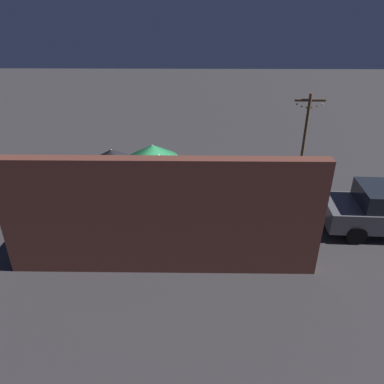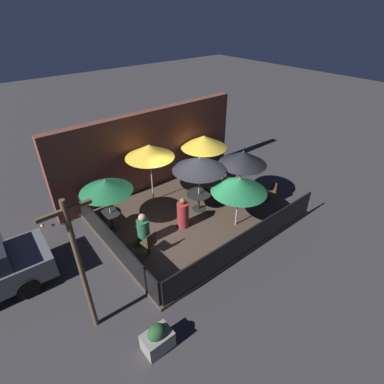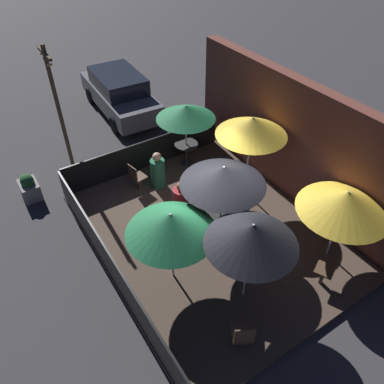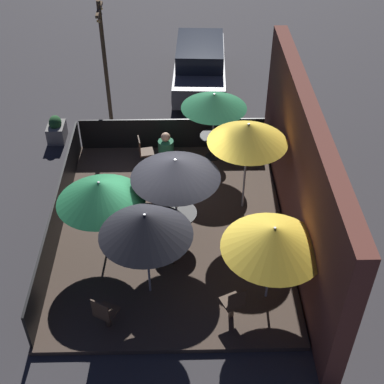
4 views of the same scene
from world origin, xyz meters
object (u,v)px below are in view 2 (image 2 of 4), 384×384
patio_chair_3 (218,190)px  patron_1 (143,230)px  patio_umbrella_2 (149,151)px  light_post (80,264)px  patio_chair_2 (150,242)px  dining_table_0 (111,216)px  dining_table_1 (199,197)px  patio_umbrella_1 (199,164)px  patio_chair_1 (224,169)px  patron_0 (183,214)px  patio_umbrella_5 (239,185)px  planter_box (157,339)px  patio_umbrella_4 (243,158)px  patio_umbrella_0 (106,186)px  patio_chair_0 (271,191)px  patio_umbrella_3 (204,142)px

patio_chair_3 → patron_1: patron_1 is taller
patio_umbrella_2 → light_post: light_post is taller
patio_umbrella_2 → patio_chair_2: size_ratio=2.76×
dining_table_0 → patio_chair_2: patio_chair_2 is taller
dining_table_1 → patio_chair_2: patio_chair_2 is taller
patio_umbrella_1 → patio_chair_1: size_ratio=2.45×
patio_chair_1 → patio_chair_3: bearing=14.4°
patio_chair_2 → patron_0: size_ratio=0.74×
dining_table_1 → patron_1: bearing=-173.8°
patio_umbrella_5 → planter_box: size_ratio=2.47×
patio_umbrella_4 → patron_0: size_ratio=1.83×
patio_umbrella_2 → patron_0: patio_umbrella_2 is taller
dining_table_0 → patio_umbrella_0: bearing=90.0°
patio_umbrella_2 → patio_chair_2: bearing=-124.9°
patio_umbrella_2 → patio_chair_0: 5.15m
patio_umbrella_2 → patio_umbrella_5: size_ratio=1.24×
patio_umbrella_0 → dining_table_0: 1.27m
patio_umbrella_3 → patio_umbrella_5: bearing=-113.0°
patio_umbrella_1 → dining_table_0: 3.68m
patio_umbrella_4 → patio_umbrella_3: bearing=85.3°
patron_0 → patio_umbrella_5: bearing=15.6°
patio_chair_3 → dining_table_1: bearing=0.0°
patio_chair_2 → patron_0: bearing=-85.5°
patron_0 → light_post: size_ratio=0.31×
patio_umbrella_2 → patio_chair_3: bearing=-41.3°
patio_umbrella_1 → patio_chair_3: bearing=-5.4°
patio_umbrella_5 → light_post: 5.75m
patio_umbrella_4 → patio_chair_1: bearing=65.6°
patio_chair_2 → patron_0: (1.72, 0.46, 0.04)m
patio_chair_2 → patio_chair_0: bearing=-105.8°
patio_umbrella_2 → patio_chair_1: (3.54, -0.54, -1.73)m
dining_table_0 → patio_umbrella_5: bearing=-36.1°
patio_chair_2 → patio_umbrella_2: bearing=-45.5°
patio_chair_2 → planter_box: bearing=139.9°
patio_umbrella_4 → patio_chair_0: 1.94m
patio_chair_2 → patron_1: bearing=-24.8°
patio_chair_0 → patio_chair_1: bearing=-58.1°
patio_umbrella_3 → patron_0: (-3.06, -2.37, -1.21)m
patio_chair_0 → planter_box: size_ratio=1.12×
patron_1 → patio_chair_0: bearing=-68.7°
patio_chair_3 → light_post: bearing=23.1°
patio_umbrella_2 → patio_chair_2: patio_umbrella_2 is taller
patio_chair_3 → patron_1: (-3.68, -0.20, -0.01)m
patio_chair_1 → dining_table_0: bearing=-23.5°
patron_1 → light_post: size_ratio=0.30×
patio_umbrella_0 → patron_1: 1.94m
patio_umbrella_5 → patio_chair_2: patio_umbrella_5 is taller
patio_umbrella_3 → patio_umbrella_5: (-1.50, -3.55, -0.01)m
patio_chair_2 → patio_umbrella_5: bearing=-112.9°
patio_umbrella_2 → patron_1: size_ratio=2.12×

